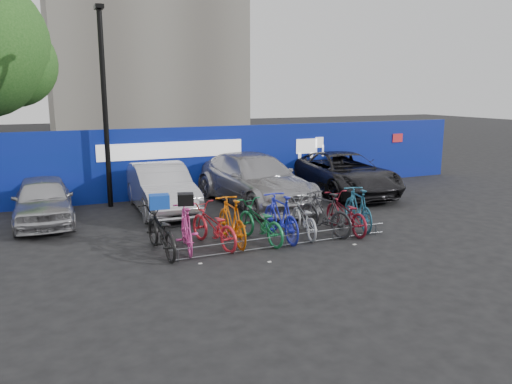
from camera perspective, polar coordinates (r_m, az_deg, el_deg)
ground at (r=12.40m, az=2.13°, el=-5.52°), size 100.00×100.00×0.00m
hoarding at (r=17.61m, az=-6.35°, el=3.55°), size 22.00×0.18×2.40m
lamppost at (r=16.18m, az=-16.92°, el=9.77°), size 0.25×0.50×6.11m
bike_rack at (r=11.84m, az=3.41°, el=-5.54°), size 5.60×0.03×0.30m
car_0 at (r=15.05m, az=-23.15°, el=-0.84°), size 1.60×3.84×1.30m
car_1 at (r=15.44m, az=-10.82°, el=0.46°), size 1.61×4.40×1.44m
car_2 at (r=16.17m, az=-0.21°, el=1.45°), size 2.83×5.73×1.60m
car_3 at (r=18.10m, az=9.93°, el=2.13°), size 2.85×5.42×1.45m
bike_0 at (r=11.43m, az=-10.87°, el=-4.43°), size 0.83×2.06×1.06m
bike_1 at (r=11.57m, az=-7.96°, el=-4.09°), size 0.78×1.86×1.08m
bike_2 at (r=11.81m, az=-4.94°, el=-3.88°), size 1.09×2.02×1.01m
bike_3 at (r=11.94m, az=-2.78°, el=-3.32°), size 0.59×1.93×1.15m
bike_4 at (r=12.11m, az=0.44°, el=-3.44°), size 0.96×2.00×1.01m
bike_5 at (r=12.30m, az=2.84°, el=-2.85°), size 0.57×1.94×1.16m
bike_6 at (r=12.70m, az=5.43°, el=-2.94°), size 0.92×1.87×0.94m
bike_7 at (r=12.88m, az=7.87°, el=-2.39°), size 0.95×1.93×1.12m
bike_8 at (r=13.15m, az=10.17°, el=-2.43°), size 0.72×1.93×1.00m
bike_9 at (r=13.55m, az=11.58°, el=-1.82°), size 0.92×1.93×1.12m
cargo_crate at (r=11.26m, az=-11.00°, el=-1.07°), size 0.47×0.39×0.31m
cargo_topcase at (r=11.40m, az=-8.06°, el=-0.82°), size 0.43×0.40×0.27m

